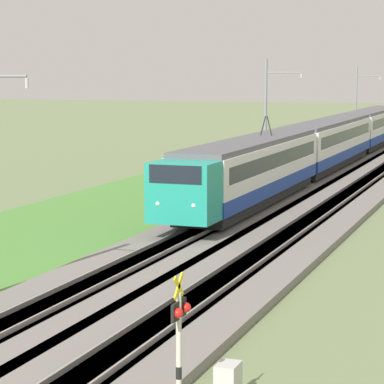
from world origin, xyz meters
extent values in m
cube|color=slate|center=(50.00, 0.00, 0.15)|extent=(240.00, 4.40, 0.30)
cube|color=slate|center=(50.00, -3.92, 0.15)|extent=(240.00, 4.40, 0.30)
cube|color=#4C4238|center=(50.00, 0.00, 0.15)|extent=(240.00, 1.57, 0.30)
cube|color=gray|center=(50.00, 0.53, 0.38)|extent=(240.00, 0.07, 0.15)
cube|color=gray|center=(50.00, -0.53, 0.38)|extent=(240.00, 0.07, 0.15)
cube|color=#4C4238|center=(50.00, -3.92, 0.15)|extent=(240.00, 1.57, 0.30)
cube|color=gray|center=(50.00, -3.39, 0.38)|extent=(240.00, 0.07, 0.15)
cube|color=#4C8438|center=(50.00, 7.08, 0.06)|extent=(240.00, 9.36, 0.12)
cube|color=teal|center=(20.41, 0.00, 2.25)|extent=(2.04, 2.73, 2.51)
cube|color=black|center=(20.10, 0.00, 3.09)|extent=(1.47, 2.27, 0.75)
sphere|color=#F2EAC6|center=(19.44, 0.78, 1.85)|extent=(0.20, 0.20, 0.20)
sphere|color=#F2EAC6|center=(19.44, -0.78, 1.85)|extent=(0.20, 0.20, 0.20)
cube|color=navy|center=(30.57, 0.00, 1.35)|extent=(18.28, 2.84, 0.70)
cube|color=silver|center=(30.57, 0.00, 2.60)|extent=(18.28, 2.84, 1.80)
cube|color=black|center=(30.57, 0.00, 2.75)|extent=(16.82, 2.86, 0.76)
cube|color=#515156|center=(30.57, 0.00, 3.63)|extent=(18.28, 2.61, 0.25)
cube|color=black|center=(30.57, 0.00, 0.72)|extent=(17.37, 2.42, 0.55)
cylinder|color=black|center=(23.23, 0.53, 0.88)|extent=(0.86, 0.12, 0.86)
cylinder|color=black|center=(23.23, -0.53, 0.88)|extent=(0.86, 0.12, 0.86)
cube|color=navy|center=(50.46, 0.00, 1.35)|extent=(20.32, 2.84, 0.70)
cube|color=silver|center=(50.46, 0.00, 2.60)|extent=(20.32, 2.84, 1.80)
cube|color=black|center=(50.46, 0.00, 2.75)|extent=(18.69, 2.86, 0.76)
cube|color=#515156|center=(50.46, 0.00, 3.63)|extent=(20.32, 2.61, 0.25)
cube|color=black|center=(50.46, 0.00, 0.72)|extent=(19.30, 2.42, 0.55)
cube|color=navy|center=(71.38, 0.00, 1.35)|extent=(20.32, 2.84, 0.70)
cube|color=silver|center=(71.38, 0.00, 2.60)|extent=(20.32, 2.84, 1.80)
cube|color=black|center=(71.38, 0.00, 2.75)|extent=(18.69, 2.86, 0.76)
cube|color=#515156|center=(71.38, 0.00, 3.63)|extent=(20.32, 2.61, 0.25)
cube|color=black|center=(71.38, 0.00, 0.72)|extent=(19.30, 2.42, 0.55)
cylinder|color=black|center=(33.31, 0.17, 4.31)|extent=(0.06, 0.33, 1.08)
cylinder|color=black|center=(33.31, -0.17, 4.31)|extent=(0.06, 0.33, 1.08)
cube|color=black|center=(23.23, 0.00, 0.00)|extent=(0.10, 0.10, 0.00)
cylinder|color=beige|center=(1.41, -6.95, 1.47)|extent=(0.11, 0.11, 2.95)
cylinder|color=black|center=(1.41, -6.95, 1.33)|extent=(0.12, 0.12, 0.25)
cube|color=black|center=(1.41, -6.95, 2.60)|extent=(0.70, 0.06, 0.36)
sphere|color=red|center=(1.64, -7.02, 2.60)|extent=(0.20, 0.20, 0.20)
sphere|color=red|center=(1.19, -7.02, 2.60)|extent=(0.20, 0.20, 0.20)
cube|color=yellow|center=(1.41, -6.95, 3.07)|extent=(0.49, 0.03, 0.49)
cube|color=yellow|center=(1.41, -6.95, 3.07)|extent=(0.49, 0.03, 0.49)
cylinder|color=#B2ADA8|center=(8.71, 0.53, 6.88)|extent=(0.10, 0.10, 0.30)
cylinder|color=slate|center=(43.83, 2.93, 4.04)|extent=(0.22, 0.22, 8.08)
cylinder|color=slate|center=(43.83, 1.73, 7.18)|extent=(0.08, 2.40, 0.08)
cylinder|color=#B2ADA8|center=(43.83, 0.53, 6.98)|extent=(0.10, 0.10, 0.30)
cylinder|color=slate|center=(78.96, 2.93, 3.86)|extent=(0.22, 0.22, 7.72)
cylinder|color=slate|center=(78.96, 1.73, 6.82)|extent=(0.08, 2.40, 0.08)
cylinder|color=#B2ADA8|center=(78.96, 0.53, 6.62)|extent=(0.10, 0.10, 0.30)
camera|label=1|loc=(-14.70, -13.06, 7.19)|focal=85.00mm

